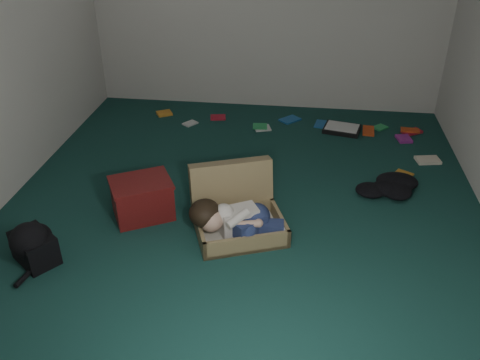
# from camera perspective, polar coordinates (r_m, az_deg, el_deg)

# --- Properties ---
(floor) EXTENTS (4.50, 4.50, 0.00)m
(floor) POSITION_cam_1_polar(r_m,az_deg,el_deg) (4.28, 0.26, -3.02)
(floor) COLOR #143A34
(floor) RESTS_ON ground
(wall_front) EXTENTS (4.50, 0.00, 4.50)m
(wall_front) POSITION_cam_1_polar(r_m,az_deg,el_deg) (1.73, -8.99, -8.17)
(wall_front) COLOR silver
(wall_front) RESTS_ON ground
(suitcase) EXTENTS (0.84, 0.83, 0.48)m
(suitcase) POSITION_cam_1_polar(r_m,az_deg,el_deg) (3.97, -0.40, -3.48)
(suitcase) COLOR olive
(suitcase) RESTS_ON floor
(person) EXTENTS (0.73, 0.38, 0.30)m
(person) POSITION_cam_1_polar(r_m,az_deg,el_deg) (3.81, -0.51, -4.41)
(person) COLOR silver
(person) RESTS_ON suitcase
(maroon_bin) EXTENTS (0.59, 0.55, 0.32)m
(maroon_bin) POSITION_cam_1_polar(r_m,az_deg,el_deg) (4.16, -10.93, -2.04)
(maroon_bin) COLOR #5F1413
(maroon_bin) RESTS_ON floor
(backpack) EXTENTS (0.52, 0.51, 0.25)m
(backpack) POSITION_cam_1_polar(r_m,az_deg,el_deg) (3.92, -22.09, -6.97)
(backpack) COLOR black
(backpack) RESTS_ON floor
(clothing_pile) EXTENTS (0.42, 0.35, 0.13)m
(clothing_pile) POSITION_cam_1_polar(r_m,az_deg,el_deg) (4.62, 15.68, -0.56)
(clothing_pile) COLOR black
(clothing_pile) RESTS_ON floor
(paper_tray) EXTENTS (0.44, 0.36, 0.05)m
(paper_tray) POSITION_cam_1_polar(r_m,az_deg,el_deg) (5.68, 11.38, 5.66)
(paper_tray) COLOR black
(paper_tray) RESTS_ON floor
(book_scatter) EXTENTS (3.02, 1.35, 0.02)m
(book_scatter) POSITION_cam_1_polar(r_m,az_deg,el_deg) (5.61, 8.53, 5.41)
(book_scatter) COLOR orange
(book_scatter) RESTS_ON floor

